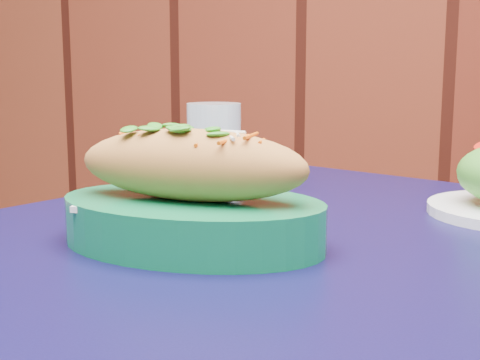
% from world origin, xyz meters
% --- Properties ---
extents(cafe_table, '(0.99, 0.99, 0.75)m').
position_xyz_m(cafe_table, '(0.02, 1.84, 0.66)').
color(cafe_table, black).
rests_on(cafe_table, ground).
extents(banh_mi_basket, '(0.28, 0.19, 0.12)m').
position_xyz_m(banh_mi_basket, '(-0.10, 1.76, 0.80)').
color(banh_mi_basket, '#0D6D3E').
rests_on(banh_mi_basket, cafe_table).
extents(water_glass, '(0.08, 0.08, 0.12)m').
position_xyz_m(water_glass, '(-0.21, 2.04, 0.81)').
color(water_glass, silver).
rests_on(water_glass, cafe_table).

